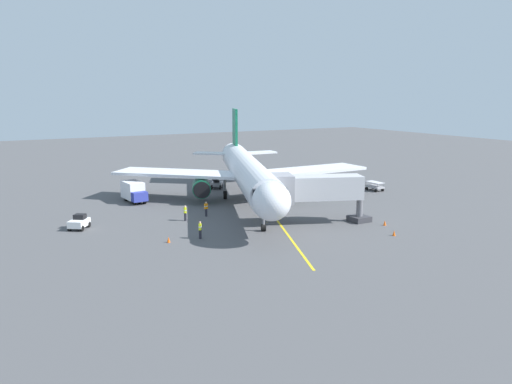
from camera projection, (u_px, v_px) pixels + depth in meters
name	position (u px, v px, depth m)	size (l,w,h in m)	color
ground_plane	(247.00, 200.00, 66.34)	(220.00, 220.00, 0.00)	#4C4C4F
apron_lead_in_line	(271.00, 213.00, 59.06)	(0.24, 40.00, 0.01)	yellow
airplane	(247.00, 172.00, 63.71)	(32.44, 38.74, 11.50)	silver
jet_bridge	(310.00, 189.00, 53.52)	(11.27, 6.47, 5.40)	#B7B7BC
ground_crew_marshaller	(200.00, 230.00, 48.25)	(0.42, 0.47, 1.71)	#23232D
ground_crew_wing_walker	(206.00, 209.00, 57.13)	(0.44, 0.31, 1.71)	#23232D
ground_crew_loader	(185.00, 213.00, 55.12)	(0.28, 0.42, 1.71)	#23232D
baggage_cart_near_nose	(375.00, 186.00, 72.46)	(1.60, 2.63, 1.27)	#9E9EA3
tug_portside	(79.00, 222.00, 51.79)	(2.56, 2.74, 1.50)	white
belt_loader_starboard_side	(217.00, 184.00, 74.10)	(3.48, 4.50, 2.32)	#9E9EA3
box_truck_rear_apron	(134.00, 192.00, 64.59)	(2.37, 4.76, 2.62)	#2D3899
safety_cone_nose_left	(169.00, 240.00, 47.10)	(0.32, 0.32, 0.55)	#F2590F
safety_cone_nose_right	(394.00, 233.00, 49.36)	(0.32, 0.32, 0.55)	#F2590F
safety_cone_wing_port	(385.00, 223.00, 53.26)	(0.32, 0.32, 0.55)	#F2590F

